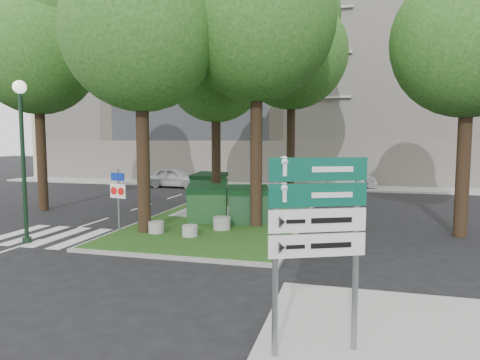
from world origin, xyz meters
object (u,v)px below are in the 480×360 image
(tree_median_near_right, at_px, (260,7))
(directional_sign, at_px, (317,225))
(tree_median_near_left, at_px, (143,18))
(bollard_mid, at_px, (190,231))
(tree_street_right, at_px, (473,26))
(dumpster_c, at_px, (248,205))
(tree_street_left, at_px, (39,43))
(dumpster_d, at_px, (287,205))
(bollard_right, at_px, (222,223))
(litter_bin, at_px, (298,197))
(dumpster_a, at_px, (209,188))
(tree_median_far, at_px, (294,43))
(bollard_left, at_px, (156,227))
(car_silver, at_px, (342,178))
(car_white, at_px, (175,177))
(tree_median_mid, at_px, (218,62))
(street_lamp, at_px, (22,142))
(traffic_sign_pole, at_px, (118,192))
(dumpster_b, at_px, (207,204))

(tree_median_near_right, xyz_separation_m, directional_sign, (2.84, -9.06, -5.92))
(tree_median_near_left, height_order, bollard_mid, tree_median_near_left)
(tree_street_right, height_order, dumpster_c, tree_street_right)
(tree_street_left, xyz_separation_m, dumpster_d, (11.41, -0.52, -6.89))
(dumpster_c, xyz_separation_m, bollard_right, (-0.62, -1.39, -0.47))
(dumpster_c, distance_m, litter_bin, 5.42)
(tree_median_near_right, height_order, dumpster_a, tree_median_near_right)
(tree_median_far, relative_size, bollard_left, 22.29)
(tree_median_near_left, xyz_separation_m, car_silver, (6.14, 15.85, -6.60))
(tree_median_near_right, xyz_separation_m, dumpster_c, (-0.50, 0.38, -7.18))
(dumpster_a, bearing_deg, directional_sign, -52.48)
(bollard_left, xyz_separation_m, car_white, (-5.33, 13.92, 0.37))
(car_white, bearing_deg, tree_median_far, -111.25)
(tree_median_near_right, height_order, litter_bin, tree_median_near_right)
(tree_median_mid, distance_m, dumpster_c, 7.83)
(tree_median_near_left, bearing_deg, directional_sign, -48.05)
(litter_bin, bearing_deg, street_lamp, -127.49)
(tree_median_far, relative_size, bollard_mid, 23.28)
(tree_median_far, distance_m, bollard_right, 11.74)
(tree_street_left, distance_m, traffic_sign_pole, 9.26)
(tree_street_left, height_order, dumpster_a, tree_street_left)
(bollard_mid, distance_m, street_lamp, 5.96)
(dumpster_b, distance_m, dumpster_d, 3.09)
(dumpster_b, xyz_separation_m, bollard_right, (0.98, -1.27, -0.47))
(tree_median_mid, distance_m, bollard_right, 8.83)
(dumpster_d, height_order, bollard_right, dumpster_d)
(tree_median_far, distance_m, bollard_left, 12.95)
(dumpster_b, bearing_deg, tree_median_far, 58.04)
(car_silver, bearing_deg, street_lamp, 147.53)
(tree_median_mid, bearing_deg, tree_median_near_left, -94.40)
(tree_median_near_right, distance_m, tree_median_mid, 5.50)
(bollard_left, relative_size, bollard_mid, 1.04)
(tree_street_right, relative_size, dumpster_c, 5.67)
(tree_median_mid, relative_size, bollard_mid, 19.50)
(tree_median_mid, xyz_separation_m, dumpster_c, (2.50, -4.11, -6.17))
(tree_median_near_left, xyz_separation_m, dumpster_a, (-0.20, 7.08, -6.46))
(tree_median_near_right, height_order, directional_sign, tree_median_near_right)
(tree_median_near_left, bearing_deg, traffic_sign_pole, -178.66)
(bollard_right, bearing_deg, directional_sign, -63.79)
(tree_median_near_left, relative_size, tree_street_left, 0.96)
(dumpster_b, bearing_deg, bollard_right, -66.75)
(tree_median_far, xyz_separation_m, street_lamp, (-6.91, -11.55, -5.10))
(bollard_mid, bearing_deg, car_silver, 74.57)
(tree_street_left, relative_size, litter_bin, 16.83)
(dumpster_c, bearing_deg, directional_sign, -86.62)
(bollard_mid, bearing_deg, tree_street_right, 17.67)
(tree_median_near_left, bearing_deg, dumpster_b, 58.27)
(car_white, bearing_deg, bollard_right, -145.02)
(tree_street_left, relative_size, bollard_left, 20.55)
(tree_median_far, height_order, bollard_left, tree_median_far)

